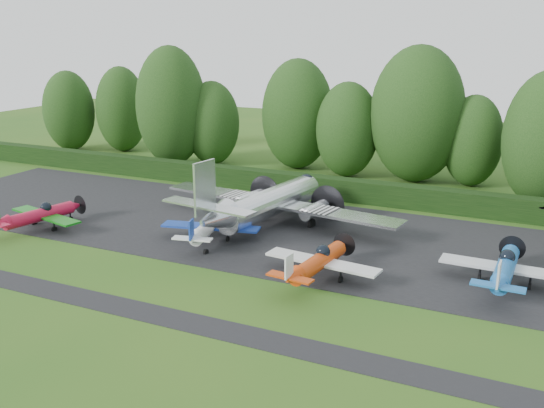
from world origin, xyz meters
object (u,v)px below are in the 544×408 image
at_px(transport_plane, 269,203).
at_px(light_plane_orange, 318,262).
at_px(light_plane_red, 40,215).
at_px(light_plane_blue, 505,268).
at_px(light_plane_white, 209,226).

bearing_deg(transport_plane, light_plane_orange, -57.39).
bearing_deg(light_plane_orange, transport_plane, 124.75).
xyz_separation_m(light_plane_red, light_plane_blue, (34.15, 3.57, 0.08)).
relative_size(light_plane_red, light_plane_blue, 0.94).
distance_m(light_plane_white, light_plane_orange, 10.45).
distance_m(light_plane_orange, light_plane_blue, 11.32).
xyz_separation_m(light_plane_red, light_plane_white, (13.55, 3.10, -0.00)).
bearing_deg(light_plane_red, light_plane_white, 0.74).
bearing_deg(light_plane_white, light_plane_red, -154.33).
distance_m(transport_plane, light_plane_white, 5.94).
bearing_deg(transport_plane, light_plane_red, -160.33).
xyz_separation_m(light_plane_orange, light_plane_blue, (10.68, 3.75, 0.05)).
height_order(transport_plane, light_plane_red, transport_plane).
height_order(transport_plane, light_plane_orange, transport_plane).
distance_m(light_plane_red, light_plane_white, 13.90).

